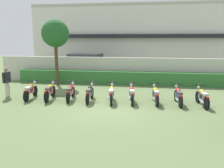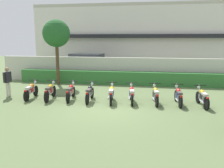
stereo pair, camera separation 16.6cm
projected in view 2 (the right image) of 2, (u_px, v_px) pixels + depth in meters
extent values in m
plane|color=#607547|center=(106.00, 109.00, 11.13)|extent=(60.00, 60.00, 0.00)
cube|color=silver|center=(135.00, 39.00, 25.92)|extent=(19.87, 6.00, 6.18)
cube|color=black|center=(132.00, 36.00, 22.72)|extent=(16.69, 0.50, 0.36)
cube|color=#B2AD9E|center=(136.00, 8.00, 25.32)|extent=(19.87, 6.00, 0.30)
cube|color=beige|center=(125.00, 70.00, 17.61)|extent=(18.87, 0.30, 1.83)
cube|color=#337033|center=(123.00, 78.00, 17.02)|extent=(15.10, 0.70, 0.91)
cube|color=black|center=(89.00, 67.00, 21.15)|extent=(4.72, 2.50, 1.00)
cube|color=#2D333D|center=(87.00, 57.00, 21.06)|extent=(2.92, 2.08, 0.65)
cylinder|color=black|center=(110.00, 71.00, 21.59)|extent=(0.71, 0.32, 0.68)
cylinder|color=black|center=(102.00, 74.00, 19.87)|extent=(0.71, 0.32, 0.68)
cylinder|color=black|center=(78.00, 69.00, 22.58)|extent=(0.71, 0.32, 0.68)
cylinder|color=black|center=(68.00, 72.00, 20.85)|extent=(0.71, 0.32, 0.68)
cylinder|color=#4C3823|center=(58.00, 64.00, 16.83)|extent=(0.22, 0.22, 2.87)
sphere|color=#235B28|center=(56.00, 33.00, 16.44)|extent=(1.86, 1.86, 1.86)
cylinder|color=black|center=(36.00, 91.00, 13.67)|extent=(0.16, 0.58, 0.58)
cylinder|color=black|center=(26.00, 96.00, 12.42)|extent=(0.16, 0.58, 0.58)
cube|color=silver|center=(31.00, 91.00, 12.97)|extent=(0.27, 0.62, 0.22)
ellipsoid|color=orange|center=(32.00, 86.00, 13.09)|extent=(0.27, 0.46, 0.22)
cube|color=beige|center=(29.00, 88.00, 12.70)|extent=(0.26, 0.54, 0.10)
cube|color=red|center=(25.00, 91.00, 12.27)|extent=(0.11, 0.09, 0.08)
cylinder|color=silver|center=(35.00, 85.00, 13.52)|extent=(0.08, 0.23, 0.65)
cylinder|color=black|center=(34.00, 80.00, 13.37)|extent=(0.60, 0.10, 0.04)
sphere|color=silver|center=(35.00, 82.00, 13.60)|extent=(0.14, 0.14, 0.14)
cylinder|color=silver|center=(27.00, 94.00, 12.75)|extent=(0.13, 0.55, 0.07)
cube|color=#A51414|center=(30.00, 90.00, 12.91)|extent=(0.28, 0.39, 0.20)
cylinder|color=black|center=(54.00, 91.00, 13.46)|extent=(0.17, 0.62, 0.61)
cylinder|color=black|center=(46.00, 97.00, 12.18)|extent=(0.17, 0.62, 0.61)
cube|color=silver|center=(50.00, 91.00, 12.74)|extent=(0.28, 0.62, 0.22)
ellipsoid|color=yellow|center=(51.00, 86.00, 12.87)|extent=(0.28, 0.47, 0.22)
cube|color=#4C4742|center=(48.00, 88.00, 12.48)|extent=(0.27, 0.54, 0.10)
cube|color=red|center=(46.00, 92.00, 12.03)|extent=(0.11, 0.09, 0.08)
cylinder|color=silver|center=(53.00, 86.00, 13.31)|extent=(0.08, 0.23, 0.65)
cylinder|color=black|center=(52.00, 80.00, 13.17)|extent=(0.60, 0.12, 0.04)
sphere|color=silver|center=(53.00, 82.00, 13.39)|extent=(0.14, 0.14, 0.14)
cylinder|color=silver|center=(46.00, 95.00, 12.53)|extent=(0.14, 0.55, 0.07)
cube|color=#A51414|center=(50.00, 91.00, 12.69)|extent=(0.29, 0.39, 0.20)
cylinder|color=black|center=(73.00, 92.00, 13.40)|extent=(0.16, 0.58, 0.57)
cylinder|color=black|center=(68.00, 97.00, 12.12)|extent=(0.16, 0.58, 0.57)
cube|color=silver|center=(70.00, 92.00, 12.68)|extent=(0.27, 0.62, 0.22)
ellipsoid|color=red|center=(71.00, 87.00, 12.81)|extent=(0.27, 0.46, 0.22)
cube|color=#4C4742|center=(69.00, 89.00, 12.42)|extent=(0.26, 0.54, 0.10)
cube|color=red|center=(67.00, 92.00, 11.97)|extent=(0.11, 0.09, 0.08)
cylinder|color=silver|center=(73.00, 86.00, 13.25)|extent=(0.08, 0.23, 0.65)
cylinder|color=black|center=(72.00, 81.00, 13.10)|extent=(0.60, 0.11, 0.04)
sphere|color=silver|center=(73.00, 83.00, 13.33)|extent=(0.14, 0.14, 0.14)
cylinder|color=silver|center=(67.00, 95.00, 12.47)|extent=(0.14, 0.55, 0.07)
cube|color=#A51414|center=(70.00, 91.00, 12.62)|extent=(0.28, 0.39, 0.20)
cylinder|color=black|center=(92.00, 93.00, 13.10)|extent=(0.13, 0.59, 0.58)
cylinder|color=black|center=(87.00, 99.00, 11.84)|extent=(0.13, 0.59, 0.58)
cube|color=silver|center=(90.00, 93.00, 12.39)|extent=(0.24, 0.61, 0.22)
ellipsoid|color=black|center=(90.00, 88.00, 12.51)|extent=(0.25, 0.45, 0.22)
cube|color=#4C4742|center=(89.00, 90.00, 12.13)|extent=(0.24, 0.53, 0.10)
cube|color=red|center=(87.00, 94.00, 11.69)|extent=(0.11, 0.09, 0.08)
cylinder|color=silver|center=(92.00, 87.00, 12.95)|extent=(0.07, 0.23, 0.65)
cylinder|color=black|center=(91.00, 82.00, 12.80)|extent=(0.60, 0.08, 0.04)
sphere|color=silver|center=(92.00, 84.00, 13.02)|extent=(0.14, 0.14, 0.14)
cylinder|color=silver|center=(86.00, 97.00, 12.18)|extent=(0.11, 0.55, 0.07)
cube|color=black|center=(89.00, 92.00, 12.33)|extent=(0.27, 0.38, 0.20)
cylinder|color=black|center=(112.00, 94.00, 12.85)|extent=(0.17, 0.62, 0.61)
cylinder|color=black|center=(111.00, 99.00, 11.64)|extent=(0.17, 0.62, 0.61)
cube|color=silver|center=(111.00, 94.00, 12.17)|extent=(0.27, 0.62, 0.22)
ellipsoid|color=yellow|center=(112.00, 89.00, 12.29)|extent=(0.27, 0.46, 0.22)
cube|color=beige|center=(111.00, 91.00, 11.90)|extent=(0.26, 0.54, 0.10)
cube|color=red|center=(111.00, 94.00, 11.49)|extent=(0.11, 0.09, 0.08)
cylinder|color=silver|center=(112.00, 88.00, 12.70)|extent=(0.08, 0.23, 0.65)
cylinder|color=black|center=(112.00, 82.00, 12.55)|extent=(0.60, 0.11, 0.04)
sphere|color=silver|center=(112.00, 84.00, 12.77)|extent=(0.14, 0.14, 0.14)
cylinder|color=silver|center=(109.00, 97.00, 11.95)|extent=(0.14, 0.55, 0.07)
cube|color=navy|center=(111.00, 93.00, 12.11)|extent=(0.28, 0.39, 0.20)
cylinder|color=black|center=(131.00, 94.00, 12.77)|extent=(0.17, 0.60, 0.60)
cylinder|color=black|center=(132.00, 100.00, 11.59)|extent=(0.17, 0.60, 0.60)
cube|color=silver|center=(132.00, 94.00, 12.10)|extent=(0.28, 0.62, 0.22)
ellipsoid|color=red|center=(132.00, 89.00, 12.22)|extent=(0.28, 0.47, 0.22)
cube|color=beige|center=(132.00, 91.00, 11.83)|extent=(0.27, 0.54, 0.10)
cube|color=red|center=(132.00, 95.00, 11.44)|extent=(0.11, 0.09, 0.08)
cylinder|color=silver|center=(131.00, 89.00, 12.62)|extent=(0.08, 0.23, 0.65)
cylinder|color=black|center=(131.00, 83.00, 12.47)|extent=(0.60, 0.12, 0.04)
sphere|color=silver|center=(131.00, 85.00, 12.69)|extent=(0.14, 0.14, 0.14)
cylinder|color=silver|center=(129.00, 98.00, 11.88)|extent=(0.15, 0.55, 0.07)
cube|color=navy|center=(132.00, 93.00, 12.04)|extent=(0.29, 0.39, 0.20)
cylinder|color=black|center=(154.00, 95.00, 12.64)|extent=(0.16, 0.58, 0.57)
cylinder|color=black|center=(157.00, 101.00, 11.41)|extent=(0.16, 0.58, 0.57)
cube|color=silver|center=(156.00, 95.00, 11.95)|extent=(0.27, 0.62, 0.22)
ellipsoid|color=yellow|center=(155.00, 90.00, 12.08)|extent=(0.27, 0.46, 0.22)
cube|color=#B2ADA3|center=(156.00, 92.00, 11.69)|extent=(0.26, 0.54, 0.10)
cube|color=red|center=(158.00, 96.00, 11.26)|extent=(0.11, 0.09, 0.08)
cylinder|color=silver|center=(154.00, 89.00, 12.50)|extent=(0.08, 0.23, 0.65)
cylinder|color=black|center=(155.00, 84.00, 12.35)|extent=(0.60, 0.11, 0.04)
sphere|color=silver|center=(154.00, 85.00, 12.57)|extent=(0.14, 0.14, 0.14)
cylinder|color=silver|center=(154.00, 99.00, 11.74)|extent=(0.14, 0.55, 0.07)
cube|color=black|center=(156.00, 94.00, 11.89)|extent=(0.28, 0.39, 0.20)
cylinder|color=black|center=(176.00, 96.00, 12.47)|extent=(0.14, 0.58, 0.57)
cylinder|color=black|center=(181.00, 102.00, 11.24)|extent=(0.14, 0.58, 0.57)
cube|color=silver|center=(179.00, 96.00, 11.78)|extent=(0.25, 0.61, 0.22)
ellipsoid|color=red|center=(178.00, 91.00, 11.90)|extent=(0.26, 0.46, 0.22)
cube|color=#4C4742|center=(180.00, 93.00, 11.51)|extent=(0.24, 0.54, 0.10)
cube|color=red|center=(181.00, 97.00, 11.09)|extent=(0.11, 0.09, 0.08)
cylinder|color=silver|center=(177.00, 90.00, 12.32)|extent=(0.07, 0.23, 0.65)
cylinder|color=black|center=(177.00, 84.00, 12.17)|extent=(0.60, 0.09, 0.04)
sphere|color=silver|center=(176.00, 86.00, 12.39)|extent=(0.14, 0.14, 0.14)
cylinder|color=silver|center=(177.00, 100.00, 11.57)|extent=(0.12, 0.55, 0.07)
cube|color=navy|center=(179.00, 95.00, 11.72)|extent=(0.27, 0.38, 0.20)
cylinder|color=black|center=(198.00, 97.00, 12.13)|extent=(0.17, 0.59, 0.58)
cylinder|color=black|center=(207.00, 104.00, 10.93)|extent=(0.17, 0.59, 0.58)
cube|color=silver|center=(203.00, 97.00, 11.45)|extent=(0.28, 0.62, 0.22)
ellipsoid|color=yellow|center=(202.00, 92.00, 11.58)|extent=(0.28, 0.47, 0.22)
cube|color=beige|center=(205.00, 94.00, 11.19)|extent=(0.27, 0.54, 0.10)
cube|color=red|center=(208.00, 98.00, 10.78)|extent=(0.11, 0.09, 0.08)
cylinder|color=silver|center=(199.00, 91.00, 11.98)|extent=(0.08, 0.23, 0.65)
cylinder|color=black|center=(200.00, 85.00, 11.83)|extent=(0.60, 0.12, 0.04)
sphere|color=silver|center=(199.00, 87.00, 12.05)|extent=(0.14, 0.14, 0.14)
cylinder|color=silver|center=(202.00, 101.00, 11.24)|extent=(0.14, 0.55, 0.07)
cube|color=black|center=(203.00, 97.00, 11.40)|extent=(0.29, 0.39, 0.20)
cylinder|color=beige|center=(9.00, 89.00, 13.55)|extent=(0.13, 0.13, 0.81)
cylinder|color=beige|center=(7.00, 90.00, 13.34)|extent=(0.13, 0.13, 0.81)
cube|color=#232328|center=(7.00, 77.00, 13.32)|extent=(0.22, 0.47, 0.57)
cylinder|color=#232328|center=(10.00, 76.00, 13.59)|extent=(0.09, 0.09, 0.55)
cylinder|color=#232328|center=(4.00, 78.00, 13.04)|extent=(0.09, 0.09, 0.55)
sphere|color=#9E7556|center=(7.00, 69.00, 13.24)|extent=(0.22, 0.22, 0.22)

